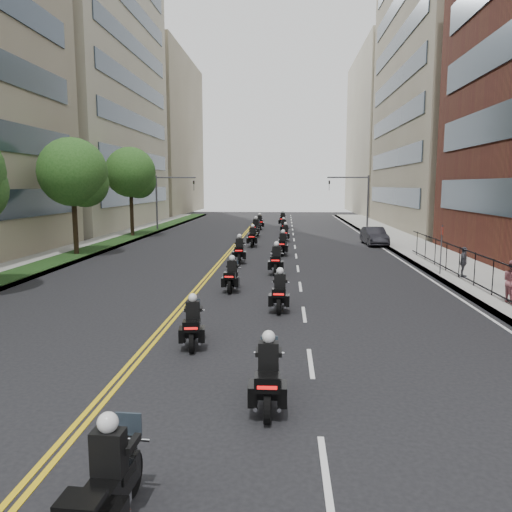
{
  "coord_description": "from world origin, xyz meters",
  "views": [
    {
      "loc": [
        2.53,
        -7.63,
        4.63
      ],
      "look_at": [
        1.21,
        14.02,
        1.55
      ],
      "focal_mm": 35.0,
      "sensor_mm": 36.0,
      "label": 1
    }
  ],
  "objects_px": {
    "motorcycle_2": "(193,325)",
    "parked_sedan": "(374,236)",
    "motorcycle_11": "(284,227)",
    "pedestrian_c": "(464,262)",
    "pedestrian_b": "(512,281)",
    "motorcycle_6": "(239,252)",
    "motorcycle_12": "(260,223)",
    "motorcycle_1": "(268,378)",
    "motorcycle_10": "(256,229)",
    "motorcycle_3": "(280,294)",
    "motorcycle_5": "(276,261)",
    "motorcycle_13": "(283,220)",
    "motorcycle_0": "(106,489)",
    "motorcycle_4": "(232,277)",
    "motorcycle_9": "(285,234)",
    "motorcycle_7": "(283,245)",
    "motorcycle_8": "(253,238)"
  },
  "relations": [
    {
      "from": "motorcycle_1",
      "to": "motorcycle_3",
      "type": "height_order",
      "value": "motorcycle_1"
    },
    {
      "from": "pedestrian_b",
      "to": "pedestrian_c",
      "type": "bearing_deg",
      "value": -9.93
    },
    {
      "from": "motorcycle_4",
      "to": "motorcycle_5",
      "type": "distance_m",
      "value": 4.79
    },
    {
      "from": "motorcycle_0",
      "to": "parked_sedan",
      "type": "relative_size",
      "value": 0.53
    },
    {
      "from": "motorcycle_11",
      "to": "motorcycle_12",
      "type": "height_order",
      "value": "motorcycle_12"
    },
    {
      "from": "motorcycle_3",
      "to": "motorcycle_12",
      "type": "xyz_separation_m",
      "value": [
        -2.58,
        34.33,
        0.05
      ]
    },
    {
      "from": "motorcycle_6",
      "to": "motorcycle_12",
      "type": "height_order",
      "value": "motorcycle_12"
    },
    {
      "from": "motorcycle_2",
      "to": "motorcycle_13",
      "type": "distance_m",
      "value": 43.08
    },
    {
      "from": "motorcycle_5",
      "to": "motorcycle_10",
      "type": "relative_size",
      "value": 0.92
    },
    {
      "from": "motorcycle_5",
      "to": "motorcycle_6",
      "type": "xyz_separation_m",
      "value": [
        -2.29,
        3.62,
        0.01
      ]
    },
    {
      "from": "motorcycle_8",
      "to": "motorcycle_12",
      "type": "xyz_separation_m",
      "value": [
        -0.26,
        14.94,
        0.01
      ]
    },
    {
      "from": "motorcycle_10",
      "to": "motorcycle_11",
      "type": "relative_size",
      "value": 1.21
    },
    {
      "from": "pedestrian_b",
      "to": "pedestrian_c",
      "type": "distance_m",
      "value": 5.37
    },
    {
      "from": "motorcycle_3",
      "to": "pedestrian_c",
      "type": "height_order",
      "value": "pedestrian_c"
    },
    {
      "from": "motorcycle_5",
      "to": "motorcycle_3",
      "type": "bearing_deg",
      "value": -86.09
    },
    {
      "from": "motorcycle_2",
      "to": "motorcycle_6",
      "type": "xyz_separation_m",
      "value": [
        -0.12,
        15.69,
        0.08
      ]
    },
    {
      "from": "motorcycle_0",
      "to": "motorcycle_2",
      "type": "distance_m",
      "value": 7.94
    },
    {
      "from": "motorcycle_3",
      "to": "parked_sedan",
      "type": "relative_size",
      "value": 0.51
    },
    {
      "from": "motorcycle_1",
      "to": "motorcycle_4",
      "type": "height_order",
      "value": "motorcycle_1"
    },
    {
      "from": "motorcycle_6",
      "to": "motorcycle_12",
      "type": "xyz_separation_m",
      "value": [
        -0.0,
        22.95,
        0.0
      ]
    },
    {
      "from": "motorcycle_11",
      "to": "motorcycle_13",
      "type": "distance_m",
      "value": 8.1
    },
    {
      "from": "parked_sedan",
      "to": "motorcycle_5",
      "type": "bearing_deg",
      "value": -122.01
    },
    {
      "from": "motorcycle_6",
      "to": "motorcycle_7",
      "type": "height_order",
      "value": "motorcycle_6"
    },
    {
      "from": "motorcycle_13",
      "to": "pedestrian_b",
      "type": "bearing_deg",
      "value": -72.81
    },
    {
      "from": "motorcycle_2",
      "to": "parked_sedan",
      "type": "height_order",
      "value": "motorcycle_2"
    },
    {
      "from": "motorcycle_1",
      "to": "motorcycle_9",
      "type": "xyz_separation_m",
      "value": [
        0.28,
        31.37,
        -0.01
      ]
    },
    {
      "from": "motorcycle_3",
      "to": "motorcycle_5",
      "type": "relative_size",
      "value": 0.94
    },
    {
      "from": "motorcycle_7",
      "to": "pedestrian_b",
      "type": "height_order",
      "value": "pedestrian_b"
    },
    {
      "from": "motorcycle_5",
      "to": "motorcycle_8",
      "type": "distance_m",
      "value": 11.81
    },
    {
      "from": "motorcycle_4",
      "to": "motorcycle_8",
      "type": "bearing_deg",
      "value": 92.13
    },
    {
      "from": "motorcycle_1",
      "to": "motorcycle_6",
      "type": "height_order",
      "value": "motorcycle_6"
    },
    {
      "from": "motorcycle_10",
      "to": "motorcycle_11",
      "type": "distance_m",
      "value": 4.62
    },
    {
      "from": "motorcycle_1",
      "to": "motorcycle_6",
      "type": "distance_m",
      "value": 19.79
    },
    {
      "from": "motorcycle_0",
      "to": "motorcycle_13",
      "type": "relative_size",
      "value": 0.94
    },
    {
      "from": "motorcycle_0",
      "to": "pedestrian_b",
      "type": "xyz_separation_m",
      "value": [
        11.01,
        13.36,
        0.32
      ]
    },
    {
      "from": "motorcycle_4",
      "to": "motorcycle_5",
      "type": "bearing_deg",
      "value": 68.54
    },
    {
      "from": "motorcycle_4",
      "to": "parked_sedan",
      "type": "xyz_separation_m",
      "value": [
        9.25,
        17.7,
        0.07
      ]
    },
    {
      "from": "motorcycle_0",
      "to": "motorcycle_11",
      "type": "distance_m",
      "value": 42.91
    },
    {
      "from": "motorcycle_8",
      "to": "motorcycle_13",
      "type": "xyz_separation_m",
      "value": [
        2.12,
        19.32,
        0.03
      ]
    },
    {
      "from": "motorcycle_5",
      "to": "motorcycle_10",
      "type": "xyz_separation_m",
      "value": [
        -2.26,
        18.98,
        0.06
      ]
    },
    {
      "from": "motorcycle_3",
      "to": "motorcycle_0",
      "type": "bearing_deg",
      "value": -97.89
    },
    {
      "from": "motorcycle_5",
      "to": "motorcycle_7",
      "type": "distance_m",
      "value": 7.06
    },
    {
      "from": "motorcycle_9",
      "to": "motorcycle_12",
      "type": "relative_size",
      "value": 0.93
    },
    {
      "from": "motorcycle_13",
      "to": "parked_sedan",
      "type": "xyz_separation_m",
      "value": [
        7.29,
        -17.67,
        -0.01
      ]
    },
    {
      "from": "motorcycle_11",
      "to": "pedestrian_c",
      "type": "relative_size",
      "value": 1.39
    },
    {
      "from": "motorcycle_0",
      "to": "motorcycle_4",
      "type": "height_order",
      "value": "motorcycle_0"
    },
    {
      "from": "motorcycle_5",
      "to": "motorcycle_8",
      "type": "xyz_separation_m",
      "value": [
        -2.03,
        11.63,
        -0.0
      ]
    },
    {
      "from": "motorcycle_5",
      "to": "motorcycle_13",
      "type": "height_order",
      "value": "motorcycle_13"
    },
    {
      "from": "motorcycle_7",
      "to": "pedestrian_c",
      "type": "xyz_separation_m",
      "value": [
        8.91,
        -8.33,
        0.22
      ]
    },
    {
      "from": "motorcycle_0",
      "to": "motorcycle_9",
      "type": "distance_m",
      "value": 35.43
    }
  ]
}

